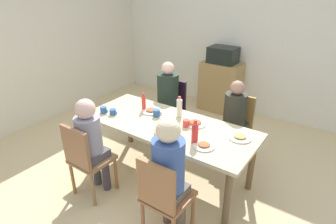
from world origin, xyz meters
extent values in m
plane|color=#D0BA8B|center=(0.00, 0.00, 0.00)|extent=(6.34, 6.34, 0.00)
cube|color=silver|center=(0.00, 2.46, 1.30)|extent=(5.52, 0.12, 2.60)
cube|color=silver|center=(-2.70, 0.00, 1.30)|extent=(0.12, 5.05, 2.60)
cube|color=#C4B88E|center=(0.00, 0.00, 0.70)|extent=(2.05, 0.85, 0.04)
cylinder|color=brown|center=(-0.92, -0.33, 0.34)|extent=(0.07, 0.07, 0.68)
cylinder|color=brown|center=(0.92, -0.33, 0.34)|extent=(0.07, 0.07, 0.68)
cylinder|color=brown|center=(-0.92, 0.33, 0.34)|extent=(0.07, 0.07, 0.68)
cylinder|color=brown|center=(0.92, 0.33, 0.34)|extent=(0.07, 0.07, 0.68)
cube|color=black|center=(-0.51, 0.73, 0.44)|extent=(0.40, 0.40, 0.04)
cylinder|color=black|center=(-0.34, 0.90, 0.21)|extent=(0.04, 0.04, 0.43)
cylinder|color=black|center=(-0.68, 0.90, 0.21)|extent=(0.04, 0.04, 0.43)
cylinder|color=black|center=(-0.34, 0.56, 0.21)|extent=(0.04, 0.04, 0.43)
cylinder|color=black|center=(-0.68, 0.56, 0.21)|extent=(0.04, 0.04, 0.43)
cube|color=black|center=(-0.51, 0.91, 0.68)|extent=(0.38, 0.04, 0.45)
cylinder|color=#233951|center=(-0.43, 0.63, 0.23)|extent=(0.09, 0.09, 0.45)
cylinder|color=#2D2D43|center=(-0.59, 0.63, 0.23)|extent=(0.09, 0.09, 0.45)
cube|color=#342854|center=(-0.51, 0.73, 0.50)|extent=(0.30, 0.30, 0.10)
cylinder|color=#1E2C23|center=(-0.51, 0.73, 0.79)|extent=(0.31, 0.31, 0.49)
sphere|color=beige|center=(-0.51, 0.73, 1.12)|extent=(0.18, 0.18, 0.18)
cube|color=olive|center=(-0.51, -0.73, 0.44)|extent=(0.40, 0.40, 0.04)
cylinder|color=olive|center=(-0.68, -0.90, 0.21)|extent=(0.04, 0.04, 0.43)
cylinder|color=olive|center=(-0.34, -0.90, 0.21)|extent=(0.04, 0.04, 0.43)
cylinder|color=brown|center=(-0.68, -0.56, 0.21)|extent=(0.04, 0.04, 0.43)
cylinder|color=#93592F|center=(-0.34, -0.56, 0.21)|extent=(0.04, 0.04, 0.43)
cube|color=#8F6142|center=(-0.51, -0.91, 0.68)|extent=(0.38, 0.04, 0.45)
cylinder|color=#3E3E45|center=(-0.59, -0.63, 0.23)|extent=(0.09, 0.09, 0.45)
cylinder|color=#403846|center=(-0.43, -0.63, 0.23)|extent=(0.09, 0.09, 0.45)
cube|color=#48444A|center=(-0.51, -0.73, 0.50)|extent=(0.30, 0.30, 0.10)
cylinder|color=#8F8FA2|center=(-0.51, -0.73, 0.75)|extent=(0.27, 0.27, 0.40)
sphere|color=beige|center=(-0.51, -0.73, 1.05)|extent=(0.21, 0.21, 0.21)
cube|color=#925C39|center=(0.51, -0.73, 0.44)|extent=(0.40, 0.40, 0.04)
cylinder|color=brown|center=(0.34, -0.90, 0.21)|extent=(0.04, 0.04, 0.43)
cylinder|color=olive|center=(0.34, -0.56, 0.21)|extent=(0.04, 0.04, 0.43)
cylinder|color=brown|center=(0.68, -0.56, 0.21)|extent=(0.04, 0.04, 0.43)
cube|color=#90613D|center=(0.51, -0.91, 0.68)|extent=(0.38, 0.04, 0.45)
cylinder|color=brown|center=(0.43, -0.63, 0.23)|extent=(0.09, 0.09, 0.45)
cylinder|color=brown|center=(0.59, -0.63, 0.23)|extent=(0.09, 0.09, 0.45)
cube|color=brown|center=(0.51, -0.73, 0.50)|extent=(0.30, 0.30, 0.10)
cylinder|color=#37549C|center=(0.51, -0.73, 0.79)|extent=(0.29, 0.29, 0.48)
sphere|color=beige|center=(0.51, -0.73, 1.13)|extent=(0.21, 0.21, 0.21)
cube|color=#965A37|center=(0.51, 0.73, 0.44)|extent=(0.40, 0.40, 0.04)
cylinder|color=olive|center=(0.68, 0.90, 0.21)|extent=(0.04, 0.04, 0.43)
cylinder|color=brown|center=(0.34, 0.90, 0.21)|extent=(0.04, 0.04, 0.43)
cylinder|color=brown|center=(0.68, 0.56, 0.21)|extent=(0.04, 0.04, 0.43)
cylinder|color=#925F30|center=(0.34, 0.56, 0.21)|extent=(0.04, 0.04, 0.43)
cube|color=olive|center=(0.51, 0.91, 0.68)|extent=(0.38, 0.04, 0.45)
cylinder|color=#45444C|center=(0.59, 0.63, 0.23)|extent=(0.09, 0.09, 0.45)
cylinder|color=#383D3C|center=(0.43, 0.63, 0.23)|extent=(0.09, 0.09, 0.45)
cube|color=#36373D|center=(0.51, 0.73, 0.50)|extent=(0.30, 0.30, 0.10)
cylinder|color=#292A21|center=(0.51, 0.73, 0.76)|extent=(0.28, 0.28, 0.42)
sphere|color=#A37663|center=(0.51, 0.73, 1.05)|extent=(0.17, 0.17, 0.17)
cylinder|color=silver|center=(0.57, -0.19, 0.73)|extent=(0.22, 0.22, 0.01)
ellipsoid|color=#AF6537|center=(0.57, -0.19, 0.75)|extent=(0.12, 0.12, 0.02)
cylinder|color=silver|center=(0.26, 0.17, 0.73)|extent=(0.26, 0.26, 0.01)
ellipsoid|color=#A55D30|center=(0.26, 0.17, 0.75)|extent=(0.14, 0.14, 0.02)
cylinder|color=white|center=(0.81, 0.17, 0.73)|extent=(0.24, 0.24, 0.01)
ellipsoid|color=tan|center=(0.81, 0.17, 0.75)|extent=(0.13, 0.13, 0.02)
cylinder|color=white|center=(-0.36, 0.15, 0.73)|extent=(0.25, 0.25, 0.01)
ellipsoid|color=#A85C39|center=(-0.36, 0.15, 0.75)|extent=(0.14, 0.14, 0.02)
cylinder|color=#976B46|center=(0.14, -0.27, 0.76)|extent=(0.22, 0.22, 0.07)
ellipsoid|color=#829F53|center=(0.14, -0.27, 0.79)|extent=(0.18, 0.18, 0.04)
cylinder|color=#D24237|center=(0.21, 0.06, 0.76)|extent=(0.08, 0.08, 0.08)
torus|color=#C74839|center=(0.26, 0.06, 0.76)|extent=(0.05, 0.01, 0.05)
cylinder|color=#305894|center=(-0.70, -0.19, 0.76)|extent=(0.08, 0.08, 0.07)
torus|color=#2A52A7|center=(-0.65, -0.19, 0.76)|extent=(0.05, 0.01, 0.05)
cylinder|color=#3057A1|center=(-0.83, -0.22, 0.76)|extent=(0.08, 0.08, 0.08)
torus|color=#325A9C|center=(-0.78, -0.22, 0.76)|extent=(0.05, 0.01, 0.05)
cylinder|color=#2B5A94|center=(-0.23, 0.08, 0.77)|extent=(0.08, 0.08, 0.09)
torus|color=#3A51A4|center=(-0.17, 0.08, 0.77)|extent=(0.05, 0.01, 0.05)
cylinder|color=silver|center=(0.00, 0.24, 0.83)|extent=(0.07, 0.07, 0.22)
cone|color=silver|center=(0.00, 0.24, 0.95)|extent=(0.06, 0.06, 0.03)
cylinder|color=#C4372F|center=(0.00, 0.24, 0.97)|extent=(0.03, 0.03, 0.01)
cylinder|color=red|center=(0.46, -0.18, 0.83)|extent=(0.07, 0.07, 0.22)
cone|color=#D63C37|center=(0.46, -0.18, 0.95)|extent=(0.06, 0.06, 0.03)
cylinder|color=red|center=(0.46, -0.18, 0.97)|extent=(0.03, 0.03, 0.01)
cylinder|color=red|center=(-0.47, 0.14, 0.81)|extent=(0.05, 0.05, 0.18)
cone|color=red|center=(-0.47, 0.14, 0.92)|extent=(0.05, 0.05, 0.03)
cylinder|color=red|center=(-0.47, 0.14, 0.94)|extent=(0.03, 0.03, 0.01)
cube|color=#A3814C|center=(-0.34, 2.16, 0.45)|extent=(0.70, 0.44, 0.90)
cube|color=black|center=(-0.34, 2.16, 1.04)|extent=(0.48, 0.36, 0.28)
camera|label=1|loc=(1.64, -2.34, 2.23)|focal=29.93mm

